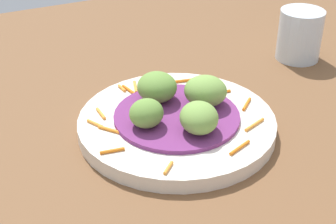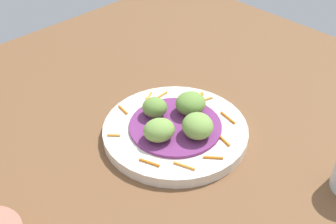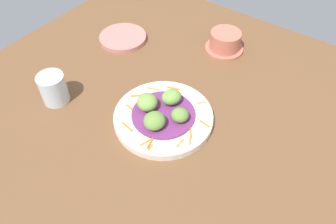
% 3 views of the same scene
% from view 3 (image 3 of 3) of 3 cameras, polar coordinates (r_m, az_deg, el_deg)
% --- Properties ---
extents(table_surface, '(1.10, 1.10, 0.02)m').
position_cam_3_polar(table_surface, '(0.86, -1.83, 0.05)').
color(table_surface, brown).
rests_on(table_surface, ground).
extents(main_plate, '(0.25, 0.25, 0.02)m').
position_cam_3_polar(main_plate, '(0.82, -0.80, -0.95)').
color(main_plate, silver).
rests_on(main_plate, table_surface).
extents(cabbage_bed, '(0.16, 0.16, 0.01)m').
position_cam_3_polar(cabbage_bed, '(0.81, -0.81, -0.38)').
color(cabbage_bed, '#702D6B').
rests_on(cabbage_bed, main_plate).
extents(carrot_garnish, '(0.22, 0.21, 0.00)m').
position_cam_3_polar(carrot_garnish, '(0.80, -1.15, -1.23)').
color(carrot_garnish, orange).
rests_on(carrot_garnish, main_plate).
extents(guac_scoop_left, '(0.06, 0.06, 0.03)m').
position_cam_3_polar(guac_scoop_left, '(0.78, 2.07, -0.53)').
color(guac_scoop_left, olive).
rests_on(guac_scoop_left, cabbage_bed).
extents(guac_scoop_center, '(0.06, 0.06, 0.04)m').
position_cam_3_polar(guac_scoop_center, '(0.82, 0.61, 2.63)').
color(guac_scoop_center, '#759E47').
rests_on(guac_scoop_center, cabbage_bed).
extents(guac_scoop_right, '(0.07, 0.07, 0.04)m').
position_cam_3_polar(guac_scoop_right, '(0.81, -3.63, 1.72)').
color(guac_scoop_right, '#759E47').
rests_on(guac_scoop_right, cabbage_bed).
extents(guac_scoop_back, '(0.06, 0.06, 0.04)m').
position_cam_3_polar(guac_scoop_back, '(0.77, -2.37, -1.52)').
color(guac_scoop_back, olive).
rests_on(guac_scoop_back, cabbage_bed).
extents(side_plate_small, '(0.15, 0.15, 0.01)m').
position_cam_3_polar(side_plate_small, '(1.09, -7.87, 12.69)').
color(side_plate_small, tan).
rests_on(side_plate_small, table_surface).
extents(terracotta_bowl, '(0.12, 0.12, 0.06)m').
position_cam_3_polar(terracotta_bowl, '(1.04, 9.89, 11.96)').
color(terracotta_bowl, '#C66B56').
rests_on(terracotta_bowl, table_surface).
extents(water_glass, '(0.07, 0.07, 0.08)m').
position_cam_3_polar(water_glass, '(0.90, -19.33, 3.89)').
color(water_glass, silver).
rests_on(water_glass, table_surface).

